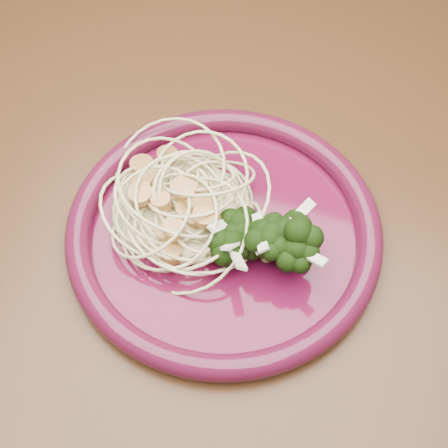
% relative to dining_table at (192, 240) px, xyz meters
% --- Properties ---
extents(dining_table, '(1.20, 0.80, 0.75)m').
position_rel_dining_table_xyz_m(dining_table, '(0.00, 0.00, 0.00)').
color(dining_table, '#472814').
rests_on(dining_table, ground).
extents(dinner_plate, '(0.34, 0.34, 0.02)m').
position_rel_dining_table_xyz_m(dinner_plate, '(0.05, -0.04, 0.11)').
color(dinner_plate, '#520B27').
rests_on(dinner_plate, dining_table).
extents(spaghetti_pile, '(0.16, 0.14, 0.03)m').
position_rel_dining_table_xyz_m(spaghetti_pile, '(0.01, -0.03, 0.12)').
color(spaghetti_pile, beige).
rests_on(spaghetti_pile, dinner_plate).
extents(scallop_cluster, '(0.14, 0.14, 0.04)m').
position_rel_dining_table_xyz_m(scallop_cluster, '(0.01, -0.03, 0.16)').
color(scallop_cluster, tan).
rests_on(scallop_cluster, spaghetti_pile).
extents(broccoli_pile, '(0.11, 0.15, 0.05)m').
position_rel_dining_table_xyz_m(broccoli_pile, '(0.11, -0.05, 0.13)').
color(broccoli_pile, black).
rests_on(broccoli_pile, dinner_plate).
extents(onion_garnish, '(0.07, 0.10, 0.05)m').
position_rel_dining_table_xyz_m(onion_garnish, '(0.11, -0.05, 0.16)').
color(onion_garnish, beige).
rests_on(onion_garnish, broccoli_pile).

